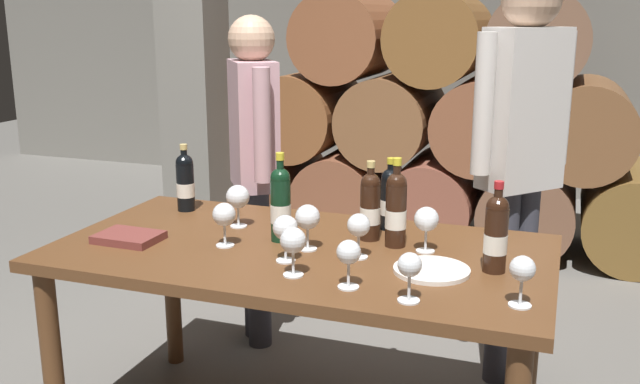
{
  "coord_description": "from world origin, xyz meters",
  "views": [
    {
      "loc": [
        0.84,
        -2.15,
        1.54
      ],
      "look_at": [
        0.0,
        0.2,
        0.91
      ],
      "focal_mm": 39.44,
      "sensor_mm": 36.0,
      "label": 1
    }
  ],
  "objects_px": {
    "wine_bottle_1": "(390,198)",
    "wine_glass_5": "(285,229)",
    "wine_bottle_4": "(185,182)",
    "wine_glass_1": "(522,271)",
    "wine_glass_4": "(349,254)",
    "dining_table": "(301,272)",
    "taster_seated_left": "(254,154)",
    "wine_bottle_3": "(370,206)",
    "wine_glass_9": "(426,220)",
    "wine_glass_7": "(410,267)",
    "serving_plate": "(432,270)",
    "wine_glass_3": "(293,242)",
    "wine_glass_8": "(224,216)",
    "tasting_notebook": "(129,237)",
    "wine_bottle_5": "(496,233)",
    "wine_bottle_0": "(281,203)",
    "wine_glass_2": "(359,227)",
    "wine_glass_6": "(238,198)",
    "wine_glass_0": "(308,218)",
    "sommelier_presenting": "(521,142)"
  },
  "relations": [
    {
      "from": "dining_table",
      "to": "taster_seated_left",
      "type": "xyz_separation_m",
      "value": [
        -0.51,
        0.72,
        0.25
      ]
    },
    {
      "from": "wine_bottle_1",
      "to": "wine_glass_7",
      "type": "xyz_separation_m",
      "value": [
        0.22,
        -0.65,
        -0.02
      ]
    },
    {
      "from": "dining_table",
      "to": "wine_bottle_4",
      "type": "bearing_deg",
      "value": 155.05
    },
    {
      "from": "wine_bottle_4",
      "to": "wine_glass_4",
      "type": "xyz_separation_m",
      "value": [
        0.88,
        -0.58,
        -0.02
      ]
    },
    {
      "from": "wine_glass_7",
      "to": "tasting_notebook",
      "type": "height_order",
      "value": "wine_glass_7"
    },
    {
      "from": "sommelier_presenting",
      "to": "wine_bottle_5",
      "type": "bearing_deg",
      "value": -90.75
    },
    {
      "from": "wine_bottle_0",
      "to": "tasting_notebook",
      "type": "height_order",
      "value": "wine_bottle_0"
    },
    {
      "from": "wine_glass_5",
      "to": "wine_glass_6",
      "type": "height_order",
      "value": "wine_glass_6"
    },
    {
      "from": "wine_glass_8",
      "to": "wine_glass_3",
      "type": "bearing_deg",
      "value": -29.33
    },
    {
      "from": "wine_bottle_5",
      "to": "wine_glass_6",
      "type": "distance_m",
      "value": 0.98
    },
    {
      "from": "wine_glass_1",
      "to": "wine_glass_4",
      "type": "height_order",
      "value": "same"
    },
    {
      "from": "wine_bottle_5",
      "to": "wine_glass_2",
      "type": "height_order",
      "value": "wine_bottle_5"
    },
    {
      "from": "wine_bottle_1",
      "to": "wine_bottle_3",
      "type": "bearing_deg",
      "value": -103.77
    },
    {
      "from": "wine_bottle_3",
      "to": "wine_glass_3",
      "type": "distance_m",
      "value": 0.45
    },
    {
      "from": "wine_glass_0",
      "to": "wine_glass_1",
      "type": "distance_m",
      "value": 0.77
    },
    {
      "from": "wine_glass_6",
      "to": "wine_bottle_4",
      "type": "bearing_deg",
      "value": 155.74
    },
    {
      "from": "wine_bottle_4",
      "to": "wine_glass_9",
      "type": "bearing_deg",
      "value": -10.24
    },
    {
      "from": "wine_glass_1",
      "to": "wine_glass_4",
      "type": "relative_size",
      "value": 0.99
    },
    {
      "from": "wine_glass_3",
      "to": "wine_glass_5",
      "type": "bearing_deg",
      "value": 122.58
    },
    {
      "from": "wine_bottle_3",
      "to": "wine_glass_6",
      "type": "distance_m",
      "value": 0.51
    },
    {
      "from": "wine_glass_6",
      "to": "wine_bottle_3",
      "type": "bearing_deg",
      "value": 2.23
    },
    {
      "from": "wine_bottle_0",
      "to": "wine_glass_2",
      "type": "xyz_separation_m",
      "value": [
        0.31,
        -0.08,
        -0.03
      ]
    },
    {
      "from": "wine_bottle_5",
      "to": "wine_glass_5",
      "type": "distance_m",
      "value": 0.66
    },
    {
      "from": "wine_bottle_3",
      "to": "wine_glass_9",
      "type": "distance_m",
      "value": 0.23
    },
    {
      "from": "dining_table",
      "to": "taster_seated_left",
      "type": "relative_size",
      "value": 1.1
    },
    {
      "from": "wine_glass_8",
      "to": "tasting_notebook",
      "type": "xyz_separation_m",
      "value": [
        -0.35,
        -0.07,
        -0.1
      ]
    },
    {
      "from": "wine_glass_3",
      "to": "taster_seated_left",
      "type": "bearing_deg",
      "value": 120.74
    },
    {
      "from": "wine_glass_7",
      "to": "wine_glass_9",
      "type": "xyz_separation_m",
      "value": [
        -0.04,
        0.44,
        0.01
      ]
    },
    {
      "from": "wine_glass_7",
      "to": "serving_plate",
      "type": "xyz_separation_m",
      "value": [
        0.02,
        0.25,
        -0.1
      ]
    },
    {
      "from": "wine_bottle_1",
      "to": "wine_glass_5",
      "type": "relative_size",
      "value": 1.74
    },
    {
      "from": "wine_bottle_5",
      "to": "dining_table",
      "type": "bearing_deg",
      "value": 178.89
    },
    {
      "from": "wine_glass_9",
      "to": "serving_plate",
      "type": "height_order",
      "value": "wine_glass_9"
    },
    {
      "from": "wine_glass_3",
      "to": "sommelier_presenting",
      "type": "height_order",
      "value": "sommelier_presenting"
    },
    {
      "from": "dining_table",
      "to": "wine_glass_7",
      "type": "bearing_deg",
      "value": -36.43
    },
    {
      "from": "wine_bottle_3",
      "to": "wine_glass_3",
      "type": "xyz_separation_m",
      "value": [
        -0.12,
        -0.43,
        -0.01
      ]
    },
    {
      "from": "wine_bottle_1",
      "to": "wine_glass_7",
      "type": "distance_m",
      "value": 0.69
    },
    {
      "from": "wine_glass_3",
      "to": "wine_bottle_4",
      "type": "bearing_deg",
      "value": 141.73
    },
    {
      "from": "taster_seated_left",
      "to": "dining_table",
      "type": "bearing_deg",
      "value": -54.91
    },
    {
      "from": "wine_glass_0",
      "to": "serving_plate",
      "type": "xyz_separation_m",
      "value": [
        0.44,
        -0.07,
        -0.1
      ]
    },
    {
      "from": "wine_bottle_5",
      "to": "wine_glass_4",
      "type": "xyz_separation_m",
      "value": [
        -0.39,
        -0.28,
        -0.02
      ]
    },
    {
      "from": "wine_bottle_1",
      "to": "wine_glass_8",
      "type": "xyz_separation_m",
      "value": [
        -0.49,
        -0.39,
        -0.01
      ]
    },
    {
      "from": "wine_glass_2",
      "to": "wine_glass_6",
      "type": "distance_m",
      "value": 0.56
    },
    {
      "from": "wine_glass_1",
      "to": "wine_glass_8",
      "type": "distance_m",
      "value": 1.02
    },
    {
      "from": "wine_glass_6",
      "to": "wine_glass_0",
      "type": "bearing_deg",
      "value": -25.31
    },
    {
      "from": "wine_bottle_1",
      "to": "wine_glass_9",
      "type": "distance_m",
      "value": 0.28
    },
    {
      "from": "wine_glass_3",
      "to": "wine_glass_9",
      "type": "xyz_separation_m",
      "value": [
        0.34,
        0.36,
        0.0
      ]
    },
    {
      "from": "wine_glass_1",
      "to": "taster_seated_left",
      "type": "xyz_separation_m",
      "value": [
        -1.26,
        0.99,
        0.06
      ]
    },
    {
      "from": "wine_glass_3",
      "to": "wine_glass_2",
      "type": "bearing_deg",
      "value": 57.82
    },
    {
      "from": "wine_glass_5",
      "to": "sommelier_presenting",
      "type": "relative_size",
      "value": 0.09
    },
    {
      "from": "wine_bottle_1",
      "to": "wine_bottle_4",
      "type": "height_order",
      "value": "wine_bottle_4"
    }
  ]
}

